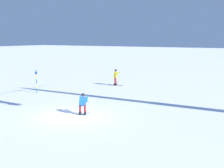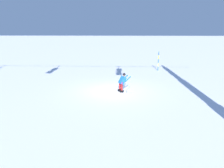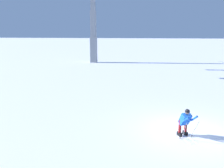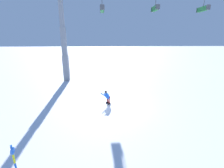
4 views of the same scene
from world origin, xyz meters
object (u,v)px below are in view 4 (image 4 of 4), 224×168
object	(u,v)px
chairlift_seat_second	(155,8)
chairlift_seat_nearest	(102,9)
skier_carving_main	(107,97)
lift_tower_near	(64,47)
trail_marker_pole	(15,166)
chairlift_seat_middle	(203,9)

from	to	relation	value
chairlift_seat_second	chairlift_seat_nearest	bearing A→B (deg)	180.00
skier_carving_main	lift_tower_near	xyz separation A→B (m)	(-5.62, 8.94, 4.13)
skier_carving_main	lift_tower_near	world-z (taller)	lift_tower_near
trail_marker_pole	skier_carving_main	bearing A→B (deg)	64.38
skier_carving_main	trail_marker_pole	size ratio (longest dim) A/B	0.87
chairlift_seat_second	trail_marker_pole	bearing A→B (deg)	-122.29
chairlift_seat_second	trail_marker_pole	size ratio (longest dim) A/B	1.01
lift_tower_near	chairlift_seat_second	bearing A→B (deg)	0.00
lift_tower_near	chairlift_seat_second	xyz separation A→B (m)	(12.50, 0.00, 5.05)
chairlift_seat_middle	trail_marker_pole	world-z (taller)	chairlift_seat_middle
chairlift_seat_nearest	skier_carving_main	bearing A→B (deg)	-87.93
lift_tower_near	trail_marker_pole	world-z (taller)	lift_tower_near
chairlift_seat_nearest	chairlift_seat_middle	bearing A→B (deg)	0.00
chairlift_seat_second	chairlift_seat_middle	size ratio (longest dim) A/B	0.92
chairlift_seat_middle	chairlift_seat_nearest	bearing A→B (deg)	-180.00
skier_carving_main	lift_tower_near	size ratio (longest dim) A/B	0.15
chairlift_seat_middle	trail_marker_pole	bearing A→B (deg)	-135.83
skier_carving_main	chairlift_seat_nearest	distance (m)	12.69
chairlift_seat_nearest	trail_marker_pole	distance (m)	19.43
chairlift_seat_nearest	trail_marker_pole	size ratio (longest dim) A/B	1.15
chairlift_seat_second	skier_carving_main	bearing A→B (deg)	-127.59
skier_carving_main	trail_marker_pole	world-z (taller)	trail_marker_pole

